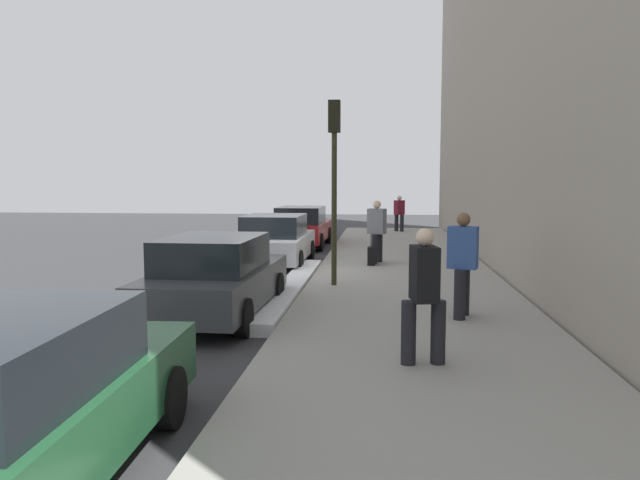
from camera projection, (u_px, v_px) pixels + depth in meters
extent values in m
plane|color=#333335|center=(281.00, 273.00, 16.84)|extent=(56.00, 56.00, 0.00)
cube|color=gray|center=(404.00, 272.00, 16.51)|extent=(28.00, 4.60, 0.15)
cube|color=gold|center=(167.00, 271.00, 17.15)|extent=(28.00, 0.14, 0.01)
cube|color=white|center=(292.00, 288.00, 13.95)|extent=(8.02, 0.56, 0.22)
cylinder|color=black|center=(10.00, 394.00, 6.45)|extent=(0.65, 0.24, 0.64)
cylinder|color=black|center=(168.00, 398.00, 6.34)|extent=(0.65, 0.24, 0.64)
cube|color=#1E512D|center=(11.00, 423.00, 4.98)|extent=(4.57, 1.94, 0.64)
cylinder|color=black|center=(197.00, 286.00, 12.91)|extent=(0.65, 0.24, 0.64)
cylinder|color=black|center=(276.00, 288.00, 12.70)|extent=(0.65, 0.24, 0.64)
cylinder|color=black|center=(143.00, 315.00, 10.19)|extent=(0.65, 0.24, 0.64)
cylinder|color=black|center=(243.00, 318.00, 9.98)|extent=(0.65, 0.24, 0.64)
cube|color=#383A3D|center=(217.00, 285.00, 11.42)|extent=(4.49, 1.92, 0.64)
cube|color=black|center=(213.00, 253.00, 11.14)|extent=(2.35, 1.66, 0.60)
cylinder|color=black|center=(257.00, 250.00, 19.48)|extent=(0.64, 0.22, 0.64)
cylinder|color=black|center=(310.00, 251.00, 19.31)|extent=(0.64, 0.22, 0.64)
cylinder|color=black|center=(237.00, 261.00, 16.88)|extent=(0.64, 0.22, 0.64)
cylinder|color=black|center=(298.00, 262.00, 16.70)|extent=(0.64, 0.22, 0.64)
cube|color=white|center=(276.00, 246.00, 18.07)|extent=(4.26, 1.83, 0.64)
cube|color=black|center=(274.00, 225.00, 17.80)|extent=(2.22, 1.62, 0.60)
cylinder|color=black|center=(286.00, 235.00, 24.75)|extent=(0.64, 0.23, 0.64)
cylinder|color=black|center=(328.00, 235.00, 24.56)|extent=(0.64, 0.23, 0.64)
cylinder|color=black|center=(273.00, 242.00, 22.07)|extent=(0.64, 0.23, 0.64)
cylinder|color=black|center=(320.00, 242.00, 21.87)|extent=(0.64, 0.23, 0.64)
cube|color=maroon|center=(302.00, 231.00, 23.28)|extent=(4.42, 1.89, 0.64)
cube|color=black|center=(301.00, 215.00, 23.01)|extent=(2.31, 1.65, 0.60)
cylinder|color=black|center=(460.00, 295.00, 10.58)|extent=(0.20, 0.20, 0.86)
cylinder|color=black|center=(464.00, 291.00, 10.94)|extent=(0.20, 0.20, 0.86)
cube|color=#335193|center=(463.00, 247.00, 10.68)|extent=(0.44, 0.56, 0.73)
sphere|color=brown|center=(464.00, 219.00, 10.63)|extent=(0.24, 0.24, 0.24)
cylinder|color=black|center=(374.00, 249.00, 17.56)|extent=(0.20, 0.20, 0.84)
cylinder|color=black|center=(379.00, 248.00, 17.90)|extent=(0.20, 0.20, 0.84)
cube|color=slate|center=(377.00, 221.00, 17.65)|extent=(0.46, 0.56, 0.71)
sphere|color=beige|center=(377.00, 205.00, 17.61)|extent=(0.23, 0.23, 0.23)
cylinder|color=black|center=(402.00, 223.00, 28.31)|extent=(0.18, 0.18, 0.76)
cylinder|color=black|center=(396.00, 223.00, 28.60)|extent=(0.18, 0.18, 0.76)
cube|color=maroon|center=(399.00, 207.00, 28.39)|extent=(0.50, 0.51, 0.65)
sphere|color=beige|center=(399.00, 198.00, 28.35)|extent=(0.21, 0.21, 0.21)
cylinder|color=black|center=(438.00, 332.00, 8.05)|extent=(0.19, 0.19, 0.83)
cylinder|color=black|center=(408.00, 333.00, 8.02)|extent=(0.19, 0.19, 0.83)
cube|color=black|center=(424.00, 274.00, 7.96)|extent=(0.52, 0.38, 0.71)
sphere|color=beige|center=(425.00, 237.00, 7.92)|extent=(0.23, 0.23, 0.23)
cylinder|color=#2D2D19|center=(334.00, 210.00, 13.92)|extent=(0.12, 0.12, 3.42)
cube|color=black|center=(334.00, 116.00, 13.71)|extent=(0.26, 0.26, 0.70)
sphere|color=red|center=(335.00, 108.00, 13.84)|extent=(0.14, 0.14, 0.14)
sphere|color=orange|center=(335.00, 118.00, 13.86)|extent=(0.14, 0.14, 0.14)
sphere|color=green|center=(335.00, 127.00, 13.89)|extent=(0.14, 0.14, 0.14)
cube|color=black|center=(371.00, 256.00, 17.29)|extent=(0.34, 0.22, 0.51)
cylinder|color=#4C4C4C|center=(372.00, 241.00, 17.25)|extent=(0.03, 0.03, 0.36)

